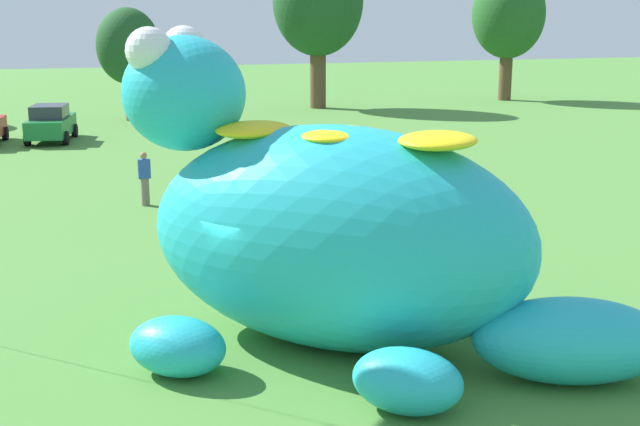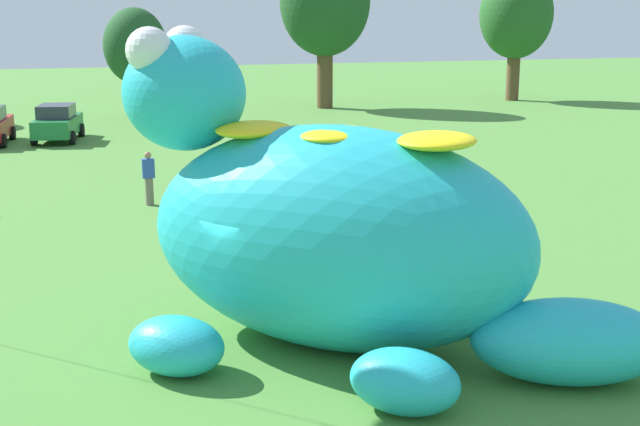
% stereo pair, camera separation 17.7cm
% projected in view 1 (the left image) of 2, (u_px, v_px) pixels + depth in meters
% --- Properties ---
extents(ground_plane, '(160.00, 160.00, 0.00)m').
position_uv_depth(ground_plane, '(266.00, 338.00, 15.81)').
color(ground_plane, '#4C8438').
extents(giant_inflatable_creature, '(10.69, 8.01, 5.73)m').
position_uv_depth(giant_inflatable_creature, '(338.00, 234.00, 15.08)').
color(giant_inflatable_creature, '#23B2C6').
rests_on(giant_inflatable_creature, ground).
extents(car_green, '(2.47, 4.34, 1.72)m').
position_uv_depth(car_green, '(51.00, 123.00, 39.35)').
color(car_green, '#1E7238').
rests_on(car_green, ground).
extents(tree_mid_left, '(3.48, 3.48, 6.18)m').
position_uv_depth(tree_mid_left, '(128.00, 47.00, 46.12)').
color(tree_mid_left, brown).
rests_on(tree_mid_left, ground).
extents(tree_centre_left, '(5.58, 5.58, 9.90)m').
position_uv_depth(tree_centre_left, '(318.00, 2.00, 51.54)').
color(tree_centre_left, brown).
rests_on(tree_centre_left, ground).
extents(tree_centre, '(4.88, 4.88, 8.67)m').
position_uv_depth(tree_centre, '(508.00, 15.00, 56.34)').
color(tree_centre, brown).
rests_on(tree_centre, ground).
extents(spectator_mid_field, '(0.38, 0.26, 1.71)m').
position_uv_depth(spectator_mid_field, '(145.00, 179.00, 26.37)').
color(spectator_mid_field, '#726656').
rests_on(spectator_mid_field, ground).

